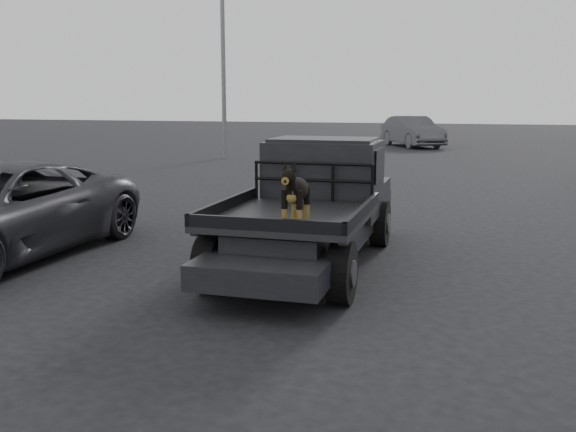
% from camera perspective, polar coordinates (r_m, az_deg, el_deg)
% --- Properties ---
extents(ground, '(120.00, 120.00, 0.00)m').
position_cam_1_polar(ground, '(7.67, -6.69, -7.97)').
color(ground, black).
rests_on(ground, ground).
extents(flatbed_ute, '(2.00, 5.40, 0.92)m').
position_cam_1_polar(flatbed_ute, '(9.40, 1.90, -1.57)').
color(flatbed_ute, black).
rests_on(flatbed_ute, ground).
extents(ute_cab, '(1.72, 1.30, 0.88)m').
position_cam_1_polar(ute_cab, '(10.18, 3.25, 4.46)').
color(ute_cab, black).
rests_on(ute_cab, flatbed_ute).
extents(headache_rack, '(1.80, 0.08, 0.55)m').
position_cam_1_polar(headache_rack, '(9.47, 2.22, 3.02)').
color(headache_rack, black).
rests_on(headache_rack, flatbed_ute).
extents(dog, '(0.32, 0.60, 0.74)m').
position_cam_1_polar(dog, '(7.56, 0.73, 1.89)').
color(dog, black).
rests_on(dog, flatbed_ute).
extents(distant_car_a, '(3.76, 4.91, 1.55)m').
position_cam_1_polar(distant_car_a, '(33.75, 11.00, 7.40)').
color(distant_car_a, '#46464B').
rests_on(distant_car_a, ground).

